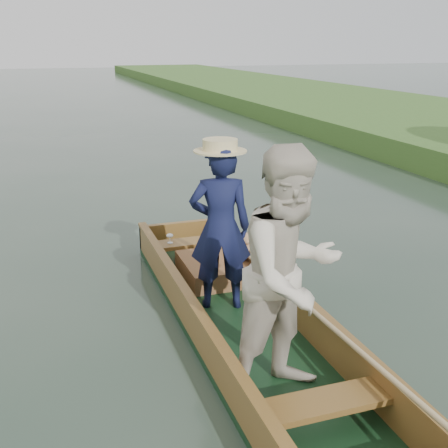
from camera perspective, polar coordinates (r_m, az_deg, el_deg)
name	(u,v)px	position (r m, az deg, el deg)	size (l,w,h in m)	color
ground	(244,334)	(5.61, 2.01, -11.10)	(120.00, 120.00, 0.00)	#283D30
trees_far	(18,55)	(13.35, -20.19, 15.81)	(21.92, 15.79, 4.30)	#47331E
punt	(257,279)	(4.97, 3.38, -5.60)	(1.20, 5.27, 2.06)	#133219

